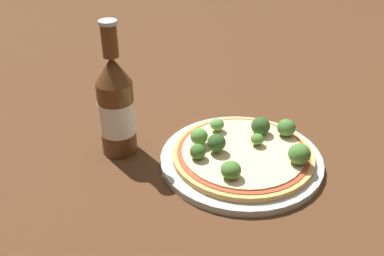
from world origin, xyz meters
TOP-DOWN VIEW (x-y plane):
  - ground_plane at (0.00, 0.00)m, footprint 3.00×3.00m
  - plate at (0.00, -0.01)m, footprint 0.28×0.28m
  - pizza at (-0.00, -0.01)m, footprint 0.24×0.24m
  - broccoli_floret_0 at (0.03, -0.02)m, footprint 0.02×0.02m
  - broccoli_floret_1 at (0.02, -0.10)m, footprint 0.04×0.04m
  - broccoli_floret_2 at (-0.03, 0.02)m, footprint 0.03×0.03m
  - broccoli_floret_3 at (0.03, 0.06)m, footprint 0.03×0.03m
  - broccoli_floret_4 at (-0.03, 0.06)m, footprint 0.03×0.03m
  - broccoli_floret_5 at (-0.08, -0.03)m, footprint 0.03×0.03m
  - broccoli_floret_6 at (-0.06, 0.04)m, footprint 0.03×0.03m
  - broccoli_floret_7 at (0.08, -0.05)m, footprint 0.03×0.03m
  - broccoli_floret_8 at (0.06, -0.01)m, footprint 0.03×0.03m
  - beer_bottle at (-0.09, 0.19)m, footprint 0.06×0.06m

SIDE VIEW (x-z plane):
  - ground_plane at x=0.00m, z-range 0.00..0.00m
  - plate at x=0.00m, z-range 0.00..0.01m
  - pizza at x=0.00m, z-range 0.01..0.03m
  - broccoli_floret_0 at x=0.03m, z-range 0.03..0.05m
  - broccoli_floret_6 at x=-0.06m, z-range 0.03..0.05m
  - broccoli_floret_3 at x=0.03m, z-range 0.03..0.05m
  - broccoli_floret_5 at x=-0.08m, z-range 0.03..0.05m
  - broccoli_floret_7 at x=0.08m, z-range 0.03..0.06m
  - broccoli_floret_8 at x=0.06m, z-range 0.03..0.06m
  - broccoli_floret_1 at x=0.02m, z-range 0.03..0.06m
  - broccoli_floret_4 at x=-0.03m, z-range 0.03..0.06m
  - broccoli_floret_2 at x=-0.03m, z-range 0.03..0.06m
  - beer_bottle at x=-0.09m, z-range -0.03..0.21m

